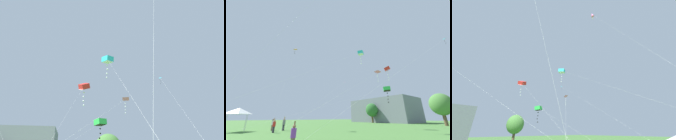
{
  "view_description": "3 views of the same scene",
  "coord_description": "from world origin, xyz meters",
  "views": [
    {
      "loc": [
        -1.1,
        -6.87,
        2.3
      ],
      "look_at": [
        2.62,
        15.99,
        11.01
      ],
      "focal_mm": 40.0,
      "sensor_mm": 36.0,
      "label": 1
    },
    {
      "loc": [
        17.14,
        3.27,
        1.96
      ],
      "look_at": [
        -1.12,
        17.24,
        10.75
      ],
      "focal_mm": 20.0,
      "sensor_mm": 36.0,
      "label": 2
    },
    {
      "loc": [
        -12.11,
        3.73,
        3.07
      ],
      "look_at": [
        -0.81,
        15.52,
        11.2
      ],
      "focal_mm": 20.0,
      "sensor_mm": 36.0,
      "label": 3
    }
  ],
  "objects": [
    {
      "name": "kite_red_box_2",
      "position": [
        0.67,
        32.29,
        14.0
      ],
      "size": [
        5.73,
        25.25,
        14.92
      ],
      "color": "silver",
      "rests_on": "ground"
    },
    {
      "name": "kite_pink_diamond_6",
      "position": [
        7.46,
        14.2,
        28.5
      ],
      "size": [
        7.19,
        15.23,
        29.1
      ],
      "color": "silver",
      "rests_on": "ground"
    },
    {
      "name": "kite_cyan_delta_5",
      "position": [
        13.26,
        30.35,
        15.2
      ],
      "size": [
        5.52,
        25.68,
        16.21
      ],
      "color": "silver",
      "rests_on": "ground"
    },
    {
      "name": "kite_green_box_3",
      "position": [
        2.82,
        27.12,
        7.51
      ],
      "size": [
        9.03,
        25.71,
        8.06
      ],
      "color": "silver",
      "rests_on": "ground"
    },
    {
      "name": "kite_pink_delta_7",
      "position": [
        5.01,
        21.13,
        9.3
      ],
      "size": [
        12.2,
        12.36,
        9.71
      ],
      "color": "silver",
      "rests_on": "ground"
    },
    {
      "name": "kite_cyan_box_0",
      "position": [
        2.72,
        19.83,
        13.69
      ],
      "size": [
        1.63,
        23.9,
        14.14
      ],
      "color": "silver",
      "rests_on": "ground"
    },
    {
      "name": "tree_far_right",
      "position": [
        6.65,
        45.76,
        5.25
      ],
      "size": [
        5.39,
        4.85,
        8.13
      ],
      "color": "brown",
      "rests_on": "ground"
    }
  ]
}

